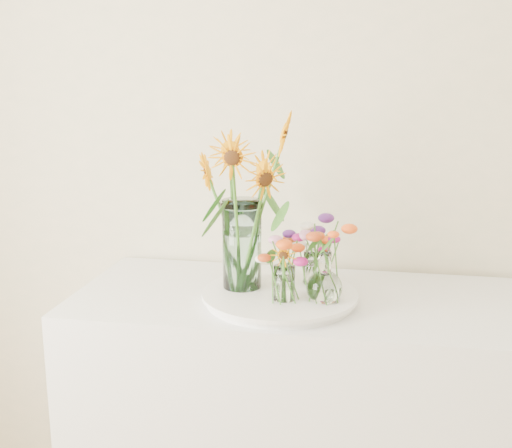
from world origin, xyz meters
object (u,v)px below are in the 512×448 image
object	(u,v)px
tray	(280,298)
small_vase_a	(284,284)
counter	(305,431)
small_vase_c	(313,268)
mason_jar	(242,245)
small_vase_b	(324,277)

from	to	relation	value
tray	small_vase_a	bearing A→B (deg)	-70.79
counter	tray	distance (m)	0.47
small_vase_a	small_vase_c	size ratio (longest dim) A/B	1.00
mason_jar	counter	bearing A→B (deg)	9.49
tray	small_vase_c	xyz separation A→B (m)	(0.09, 0.10, 0.06)
small_vase_a	small_vase_c	world-z (taller)	same
mason_jar	small_vase_a	xyz separation A→B (m)	(0.14, -0.09, -0.08)
small_vase_a	small_vase_b	world-z (taller)	small_vase_b
counter	small_vase_c	bearing A→B (deg)	71.23
tray	small_vase_a	world-z (taller)	small_vase_a
small_vase_c	small_vase_b	bearing A→B (deg)	-73.00
mason_jar	small_vase_c	distance (m)	0.23
counter	small_vase_a	world-z (taller)	small_vase_a
mason_jar	small_vase_c	xyz separation A→B (m)	(0.21, 0.07, -0.08)
counter	mason_jar	world-z (taller)	mason_jar
tray	small_vase_c	size ratio (longest dim) A/B	4.14
small_vase_c	tray	bearing A→B (deg)	-131.31
mason_jar	small_vase_a	size ratio (longest dim) A/B	2.60
counter	mason_jar	distance (m)	0.64
mason_jar	small_vase_c	world-z (taller)	mason_jar
small_vase_c	mason_jar	bearing A→B (deg)	-161.25
counter	small_vase_a	xyz separation A→B (m)	(-0.05, -0.12, 0.53)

